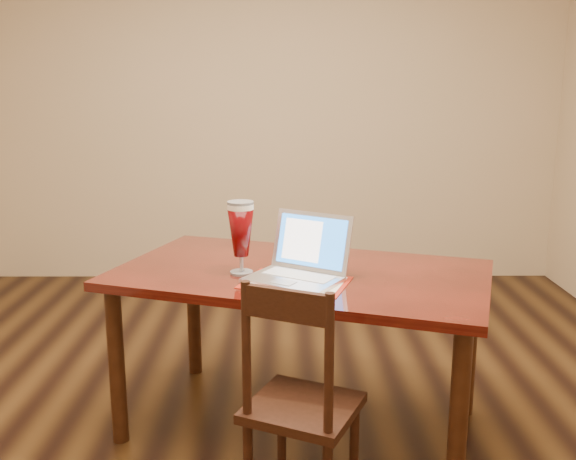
{
  "coord_description": "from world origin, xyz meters",
  "views": [
    {
      "loc": [
        0.1,
        -2.57,
        1.52
      ],
      "look_at": [
        0.11,
        0.08,
        0.93
      ],
      "focal_mm": 40.0,
      "sensor_mm": 36.0,
      "label": 1
    }
  ],
  "objects": [
    {
      "name": "dining_chair",
      "position": [
        0.15,
        -0.47,
        0.42
      ],
      "size": [
        0.49,
        0.48,
        0.89
      ],
      "rotation": [
        0.0,
        0.0,
        -0.43
      ],
      "color": "black",
      "rests_on": "ground"
    },
    {
      "name": "ground",
      "position": [
        0.0,
        0.0,
        0.0
      ],
      "size": [
        5.0,
        5.0,
        0.0
      ],
      "primitive_type": "plane",
      "color": "black",
      "rests_on": "ground"
    },
    {
      "name": "dining_table",
      "position": [
        0.16,
        0.11,
        0.67
      ],
      "size": [
        1.79,
        1.35,
        1.06
      ],
      "rotation": [
        0.0,
        0.0,
        -0.33
      ],
      "color": "#52110B",
      "rests_on": "ground"
    },
    {
      "name": "room_shell",
      "position": [
        0.0,
        0.0,
        1.76
      ],
      "size": [
        4.51,
        5.01,
        2.71
      ],
      "color": "tan",
      "rests_on": "ground"
    }
  ]
}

